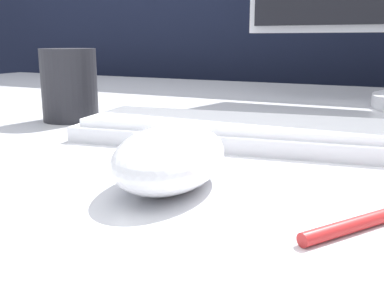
% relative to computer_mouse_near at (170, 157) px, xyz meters
% --- Properties ---
extents(partition_panel, '(5.00, 0.03, 1.40)m').
position_rel_computer_mouse_near_xyz_m(partition_panel, '(-0.04, 0.96, -0.04)').
color(partition_panel, black).
rests_on(partition_panel, ground_plane).
extents(computer_mouse_near, '(0.09, 0.13, 0.05)m').
position_rel_computer_mouse_near_xyz_m(computer_mouse_near, '(0.00, 0.00, 0.00)').
color(computer_mouse_near, white).
rests_on(computer_mouse_near, desk).
extents(keyboard, '(0.39, 0.17, 0.02)m').
position_rel_computer_mouse_near_xyz_m(keyboard, '(0.01, 0.16, -0.01)').
color(keyboard, silver).
rests_on(keyboard, desk).
extents(mug, '(0.07, 0.07, 0.09)m').
position_rel_computer_mouse_near_xyz_m(mug, '(-0.25, 0.19, 0.02)').
color(mug, '#232328').
rests_on(mug, desk).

